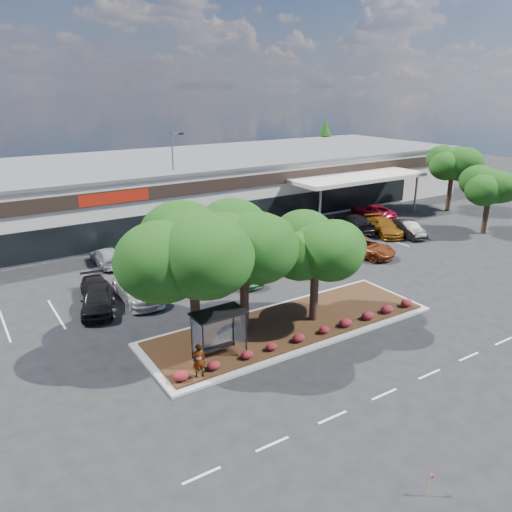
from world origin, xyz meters
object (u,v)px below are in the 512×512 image
car_0 (97,299)px  car_1 (96,290)px  light_pole (175,190)px  survey_stake (431,482)px

car_0 → car_1: 2.00m
light_pole → car_0: (-11.76, -13.80, -3.51)m
light_pole → survey_stake: 36.24m
survey_stake → car_0: bearing=104.1°
survey_stake → car_0: size_ratio=0.20×
car_1 → car_0: bearing=-94.8°
light_pole → car_0: size_ratio=2.04×
light_pole → car_0: light_pole is taller
car_0 → car_1: bearing=94.3°
light_pole → survey_stake: (-6.30, -35.50, -3.70)m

